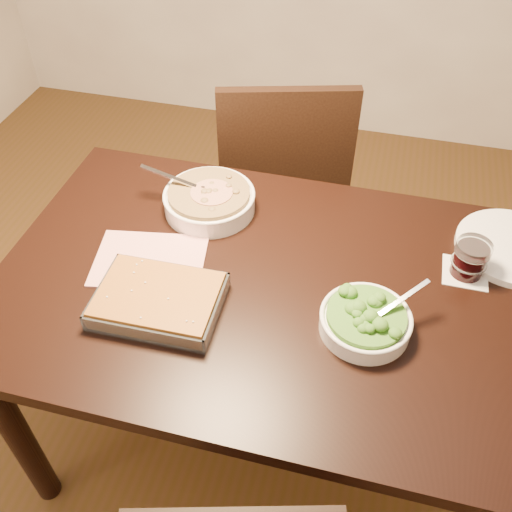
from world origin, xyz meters
TOP-DOWN VIEW (x-y plane):
  - ground at (0.00, 0.00)m, footprint 4.00×4.00m
  - table at (0.00, 0.00)m, footprint 1.40×0.90m
  - magazine_a at (-0.32, -0.00)m, footprint 0.32×0.26m
  - coaster at (0.48, 0.16)m, footprint 0.11×0.11m
  - stew_bowl at (-0.23, 0.24)m, footprint 0.29×0.26m
  - broccoli_bowl at (0.25, -0.09)m, footprint 0.21×0.21m
  - baking_dish at (-0.24, -0.15)m, footprint 0.30×0.22m
  - wine_tumbler at (0.48, 0.16)m, footprint 0.09×0.09m
  - dinner_plate at (0.60, 0.28)m, footprint 0.30×0.30m
  - chair_far at (-0.12, 0.72)m, footprint 0.56×0.56m

SIDE VIEW (x-z plane):
  - ground at x=0.00m, z-range 0.00..0.00m
  - chair_far at x=-0.12m, z-range 0.06..1.02m
  - table at x=0.00m, z-range 0.28..1.03m
  - coaster at x=0.48m, z-range 0.75..0.75m
  - magazine_a at x=-0.32m, z-range 0.75..0.76m
  - dinner_plate at x=0.60m, z-range 0.75..0.77m
  - baking_dish at x=-0.24m, z-range 0.75..0.80m
  - broccoli_bowl at x=0.25m, z-range 0.74..0.82m
  - stew_bowl at x=-0.23m, z-range 0.74..0.83m
  - wine_tumbler at x=0.48m, z-range 0.76..0.85m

